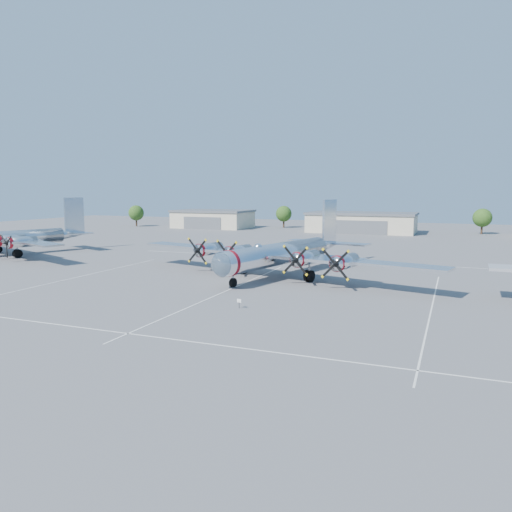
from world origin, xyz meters
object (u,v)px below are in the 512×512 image
at_px(hangar_west, 213,219).
at_px(tree_east, 482,218).
at_px(tree_far_west, 136,213).
at_px(main_bomber_b29, 282,275).
at_px(hangar_center, 362,222).
at_px(info_placard, 239,302).
at_px(bomber_west, 17,255).
at_px(tree_west, 284,214).

height_order(hangar_west, tree_east, tree_east).
distance_m(tree_far_west, main_bomber_b29, 100.44).
relative_size(hangar_center, info_placard, 31.38).
xyz_separation_m(hangar_center, bomber_west, (-48.30, -70.39, -2.71)).
bearing_deg(main_bomber_b29, tree_west, 123.05).
bearing_deg(hangar_west, hangar_center, -0.00).
distance_m(main_bomber_b29, bomber_west, 50.87).
distance_m(hangar_west, info_placard, 105.31).
bearing_deg(hangar_center, main_bomber_b29, -88.06).
relative_size(hangar_west, info_placard, 24.80).
bearing_deg(hangar_center, tree_west, 162.18).
distance_m(hangar_center, tree_west, 26.30).
bearing_deg(tree_west, tree_far_west, -165.07).
bearing_deg(info_placard, tree_west, 117.04).
bearing_deg(main_bomber_b29, hangar_center, 106.33).
height_order(hangar_center, tree_east, tree_east).
bearing_deg(tree_far_west, main_bomber_b29, -43.76).
relative_size(hangar_center, tree_west, 4.31).
bearing_deg(info_placard, bomber_west, 167.70).
bearing_deg(tree_east, main_bomber_b29, -109.12).
xyz_separation_m(tree_east, main_bomber_b29, (-27.52, -79.40, -4.22)).
xyz_separation_m(tree_west, bomber_west, (-23.30, -78.42, -4.22)).
bearing_deg(hangar_center, tree_far_west, -176.76).
bearing_deg(tree_west, hangar_west, -158.11).
height_order(tree_far_west, main_bomber_b29, tree_far_west).
xyz_separation_m(hangar_west, tree_east, (75.00, 6.04, 1.51)).
height_order(hangar_center, info_placard, hangar_center).
relative_size(tree_west, tree_east, 1.00).
height_order(tree_west, bomber_west, tree_west).
relative_size(tree_west, main_bomber_b29, 0.15).
height_order(tree_far_west, bomber_west, tree_far_west).
bearing_deg(tree_far_west, bomber_west, -71.91).
xyz_separation_m(tree_far_west, bomber_west, (21.70, -66.42, -4.22)).
distance_m(tree_far_west, info_placard, 116.14).
xyz_separation_m(tree_far_west, info_placard, (74.73, -88.84, -3.58)).
xyz_separation_m(hangar_west, main_bomber_b29, (47.48, -73.36, -2.71)).
distance_m(hangar_center, bomber_west, 85.41).
height_order(tree_far_west, tree_west, same).
xyz_separation_m(tree_west, info_placard, (29.73, -100.84, -3.58)).
distance_m(hangar_west, tree_far_west, 25.36).
distance_m(hangar_west, bomber_west, 70.51).
xyz_separation_m(main_bomber_b29, info_placard, (2.25, -19.44, 0.64)).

